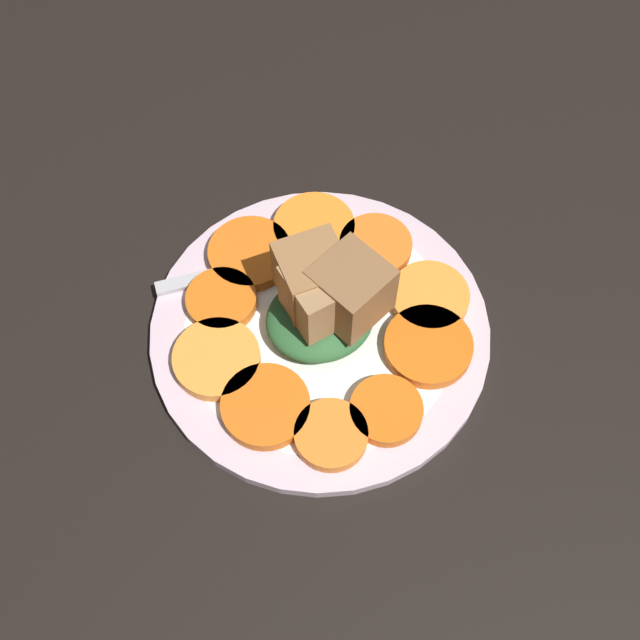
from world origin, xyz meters
TOP-DOWN VIEW (x-y plane):
  - table_slab at (0.00, 0.00)cm, footprint 120.00×120.00cm
  - plate at (0.00, 0.00)cm, footprint 25.78×25.78cm
  - carrot_slice_0 at (-6.66, -4.89)cm, footprint 5.78×5.78cm
  - carrot_slice_1 at (-2.76, -8.30)cm, footprint 6.54×6.54cm
  - carrot_slice_2 at (2.84, -7.88)cm, footprint 6.60×6.60cm
  - carrot_slice_3 at (6.27, -4.62)cm, footprint 5.42×5.42cm
  - carrot_slice_4 at (8.15, -0.07)cm, footprint 6.45×6.45cm
  - carrot_slice_5 at (6.07, 4.86)cm, footprint 6.39×6.39cm
  - carrot_slice_6 at (2.55, 8.57)cm, footprint 5.20×5.20cm
  - carrot_slice_7 at (-1.77, 8.29)cm, footprint 5.24×5.24cm
  - carrot_slice_8 at (-6.73, 4.75)cm, footprint 6.59×6.59cm
  - carrot_slice_9 at (-8.64, 0.95)cm, footprint 6.05×6.05cm
  - center_pile at (-0.47, -0.20)cm, footprint 9.28×7.53cm
  - fork at (1.25, -6.77)cm, footprint 18.07×3.29cm

SIDE VIEW (x-z plane):
  - table_slab at x=0.00cm, z-range 0.00..2.00cm
  - plate at x=0.00cm, z-range 1.99..3.04cm
  - fork at x=1.25cm, z-range 3.10..3.50cm
  - carrot_slice_0 at x=-6.66cm, z-range 3.10..4.14cm
  - carrot_slice_1 at x=-2.76cm, z-range 3.10..4.14cm
  - carrot_slice_2 at x=2.84cm, z-range 3.10..4.14cm
  - carrot_slice_3 at x=6.27cm, z-range 3.10..4.14cm
  - carrot_slice_4 at x=8.15cm, z-range 3.10..4.14cm
  - carrot_slice_5 at x=6.07cm, z-range 3.10..4.14cm
  - carrot_slice_6 at x=2.55cm, z-range 3.10..4.14cm
  - carrot_slice_7 at x=-1.77cm, z-range 3.10..4.14cm
  - carrot_slice_8 at x=-6.73cm, z-range 3.10..4.14cm
  - carrot_slice_9 at x=-8.64cm, z-range 3.10..4.14cm
  - center_pile at x=-0.47cm, z-range 3.08..10.39cm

